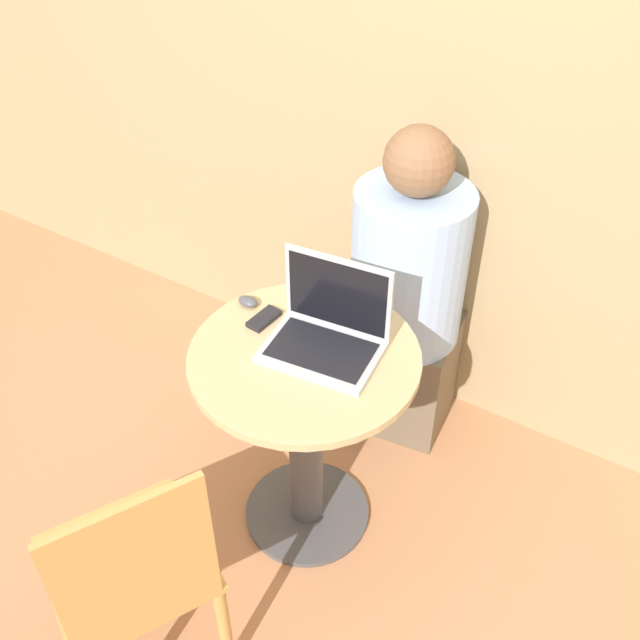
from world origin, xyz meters
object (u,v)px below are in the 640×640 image
(chair_empty, at_px, (134,578))
(person_seated, at_px, (410,307))
(cell_phone, at_px, (264,319))
(laptop, at_px, (328,331))

(chair_empty, height_order, person_seated, person_seated)
(cell_phone, relative_size, person_seated, 0.09)
(laptop, relative_size, cell_phone, 3.05)
(laptop, relative_size, person_seated, 0.28)
(chair_empty, xyz_separation_m, person_seated, (0.13, 1.29, 0.04))
(cell_phone, height_order, chair_empty, chair_empty)
(laptop, height_order, person_seated, person_seated)
(chair_empty, distance_m, person_seated, 1.30)
(chair_empty, bearing_deg, person_seated, 84.22)
(laptop, height_order, cell_phone, laptop)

